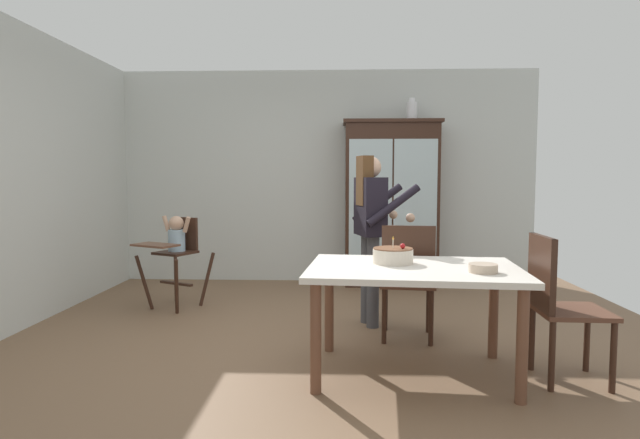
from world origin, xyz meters
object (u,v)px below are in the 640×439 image
dining_chair_right_end (556,297)px  serving_bowl (483,268)px  china_cabinet (391,203)px  birthday_cake (393,256)px  ceramic_vase (412,111)px  high_chair_with_toddler (176,245)px  dining_table (413,280)px  dining_chair_far_side (408,274)px  adult_person (371,219)px

dining_chair_right_end → serving_bowl: bearing=105.5°
china_cabinet → birthday_cake: (-0.26, -2.86, -0.23)m
ceramic_vase → high_chair_with_toddler: size_ratio=0.28×
china_cabinet → dining_chair_right_end: size_ratio=2.12×
high_chair_with_toddler → dining_table: size_ratio=0.64×
dining_table → dining_chair_right_end: size_ratio=1.54×
china_cabinet → dining_chair_right_end: china_cabinet is taller
high_chair_with_toddler → serving_bowl: (2.59, -1.96, 0.11)m
dining_table → serving_bowl: bearing=-26.9°
ceramic_vase → dining_chair_far_side: size_ratio=0.28×
birthday_cake → dining_chair_right_end: size_ratio=0.29×
dining_chair_far_side → dining_chair_right_end: bearing=143.9°
ceramic_vase → dining_table: (-0.38, -3.00, -1.51)m
high_chair_with_toddler → dining_table: bearing=-12.1°
china_cabinet → serving_bowl: bearing=-85.1°
dining_table → dining_chair_far_side: (0.05, 0.71, -0.09)m
birthday_cake → high_chair_with_toddler: bearing=141.8°
dining_table → serving_bowl: (0.41, -0.21, 0.12)m
ceramic_vase → dining_table: 3.38m
adult_person → dining_chair_right_end: bearing=-154.1°
birthday_cake → dining_chair_right_end: bearing=-11.5°
ceramic_vase → dining_chair_far_side: 2.81m
adult_person → dining_chair_far_side: 0.69m
high_chair_with_toddler → serving_bowl: bearing=-10.5°
dining_table → serving_bowl: size_ratio=8.23×
serving_bowl → dining_chair_far_side: 1.00m
high_chair_with_toddler → birthday_cake: high_chair_with_toddler is taller
china_cabinet → ceramic_vase: size_ratio=7.55×
china_cabinet → adult_person: size_ratio=1.33×
adult_person → high_chair_with_toddler: bearing=58.3°
dining_chair_far_side → dining_chair_right_end: (0.86, -0.79, 0.00)m
dining_table → birthday_cake: size_ratio=5.29×
ceramic_vase → birthday_cake: bearing=-99.9°
birthday_cake → dining_chair_right_end: (1.04, -0.21, -0.24)m
ceramic_vase → birthday_cake: size_ratio=0.96×
china_cabinet → dining_chair_far_side: bearing=-92.0°
serving_bowl → dining_chair_right_end: size_ratio=0.19×
ceramic_vase → serving_bowl: ceramic_vase is taller
china_cabinet → birthday_cake: china_cabinet is taller
ceramic_vase → adult_person: bearing=-108.2°
high_chair_with_toddler → dining_chair_far_side: size_ratio=0.99×
serving_bowl → china_cabinet: bearing=94.9°
ceramic_vase → serving_bowl: bearing=-89.5°
serving_bowl → dining_chair_right_end: (0.51, 0.13, -0.21)m
china_cabinet → adult_person: (-0.35, -1.80, -0.06)m
dining_chair_far_side → serving_bowl: bearing=117.4°
china_cabinet → serving_bowl: size_ratio=11.32×
birthday_cake → serving_bowl: bearing=-32.4°
adult_person → ceramic_vase: bearing=-34.0°
serving_bowl → dining_chair_right_end: 0.57m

